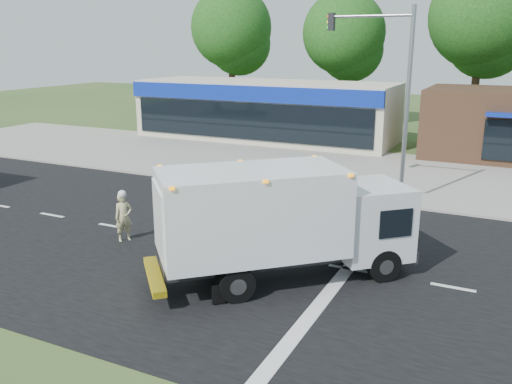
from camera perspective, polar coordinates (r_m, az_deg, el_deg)
ground at (r=17.63m, az=0.22°, el=-6.41°), size 120.00×120.00×0.00m
road_asphalt at (r=17.63m, az=0.22°, el=-6.40°), size 60.00×14.00×0.02m
sidewalk at (r=24.88m, az=8.42°, el=0.11°), size 60.00×2.40×0.12m
parking_apron at (r=30.33m, az=11.76°, el=2.61°), size 60.00×9.00×0.02m
lane_markings at (r=15.97m, az=2.52°, el=-8.75°), size 55.20×7.00×0.01m
ems_box_truck at (r=15.07m, az=2.55°, el=-2.57°), size 7.04×6.71×3.30m
emergency_worker at (r=18.95m, az=-13.77°, el=-2.47°), size 0.66×0.73×1.79m
retail_strip_mall at (r=38.50m, az=1.00°, el=8.62°), size 18.00×6.20×4.00m
traffic_signal_pole at (r=22.91m, az=14.15°, el=10.87°), size 3.51×0.25×8.00m
background_trees at (r=43.66m, az=16.03°, el=15.91°), size 36.77×7.39×12.10m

